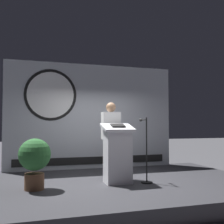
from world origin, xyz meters
name	(u,v)px	position (x,y,z in m)	size (l,w,h in m)	color
ground_plane	(112,196)	(0.00, 0.00, 0.00)	(40.00, 40.00, 0.00)	#4C4C51
stage_platform	(112,189)	(0.00, 0.00, 0.15)	(6.40, 4.00, 0.30)	#333338
banner_display	(91,116)	(-0.05, 1.85, 1.75)	(4.69, 0.12, 2.89)	#B2B7C1
podium	(118,154)	(0.07, -0.20, 0.90)	(0.64, 0.50, 1.23)	silver
speaker_person	(111,140)	(0.07, 0.28, 1.17)	(0.40, 0.26, 1.71)	black
microphone_stand	(146,160)	(0.66, -0.31, 0.76)	(0.24, 0.46, 1.36)	black
potted_plant	(35,159)	(-1.59, -0.28, 0.87)	(0.60, 0.60, 0.95)	brown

